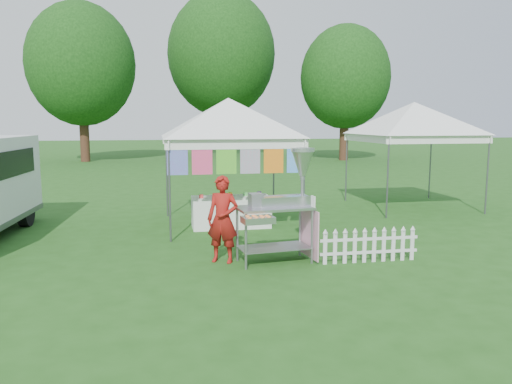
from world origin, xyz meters
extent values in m
plane|color=#214E16|center=(0.00, 0.00, 0.00)|extent=(120.00, 120.00, 0.00)
cylinder|color=#59595E|center=(-1.42, 2.08, 1.05)|extent=(0.04, 0.04, 2.10)
cylinder|color=#59595E|center=(1.42, 2.08, 1.05)|extent=(0.04, 0.04, 2.10)
cylinder|color=#59595E|center=(-1.42, 4.92, 1.05)|extent=(0.04, 0.04, 2.10)
cylinder|color=#59595E|center=(1.42, 4.92, 1.05)|extent=(0.04, 0.04, 2.10)
cube|color=white|center=(0.00, 2.08, 2.00)|extent=(3.00, 0.03, 0.22)
cube|color=white|center=(0.00, 4.92, 2.00)|extent=(3.00, 0.03, 0.22)
pyramid|color=white|center=(0.00, 3.50, 3.00)|extent=(4.24, 4.24, 0.90)
cylinder|color=#59595E|center=(0.00, 2.08, 2.08)|extent=(3.00, 0.03, 0.03)
cube|color=purple|center=(-1.25, 2.08, 1.73)|extent=(0.42, 0.01, 0.70)
cube|color=#DB1BB5|center=(-0.75, 2.08, 1.73)|extent=(0.42, 0.01, 0.70)
cube|color=#189028|center=(-0.25, 2.08, 1.73)|extent=(0.42, 0.01, 0.70)
cube|color=#37CEBF|center=(0.25, 2.08, 1.73)|extent=(0.42, 0.01, 0.70)
cube|color=orange|center=(0.75, 2.08, 1.73)|extent=(0.42, 0.01, 0.70)
cube|color=blue|center=(1.25, 2.08, 1.73)|extent=(0.42, 0.01, 0.70)
cylinder|color=#59595E|center=(4.08, 3.58, 1.05)|extent=(0.04, 0.04, 2.10)
cylinder|color=#59595E|center=(6.92, 3.58, 1.05)|extent=(0.04, 0.04, 2.10)
cylinder|color=#59595E|center=(4.08, 6.42, 1.05)|extent=(0.04, 0.04, 2.10)
cylinder|color=#59595E|center=(6.92, 6.42, 1.05)|extent=(0.04, 0.04, 2.10)
cube|color=white|center=(5.50, 3.58, 2.00)|extent=(3.00, 0.03, 0.22)
cube|color=white|center=(5.50, 6.42, 2.00)|extent=(3.00, 0.03, 0.22)
pyramid|color=white|center=(5.50, 5.00, 3.00)|extent=(4.24, 4.24, 0.90)
cylinder|color=#59595E|center=(5.50, 3.58, 2.08)|extent=(3.00, 0.03, 0.03)
cylinder|color=#3A2215|center=(-6.00, 24.00, 1.98)|extent=(0.56, 0.56, 3.96)
ellipsoid|color=#24621B|center=(-6.00, 24.00, 5.85)|extent=(6.40, 6.40, 7.36)
cylinder|color=#3A2215|center=(3.00, 28.00, 2.42)|extent=(0.56, 0.56, 4.84)
ellipsoid|color=#24621B|center=(3.00, 28.00, 7.15)|extent=(7.60, 7.60, 8.74)
cylinder|color=#3A2215|center=(10.00, 22.00, 1.76)|extent=(0.56, 0.56, 3.52)
ellipsoid|color=#24621B|center=(10.00, 22.00, 5.20)|extent=(5.60, 5.60, 6.44)
cylinder|color=gray|center=(-0.24, -0.14, 0.49)|extent=(0.05, 0.05, 0.97)
cylinder|color=gray|center=(0.95, -0.01, 0.49)|extent=(0.05, 0.05, 0.97)
cylinder|color=gray|center=(-0.30, 0.40, 0.49)|extent=(0.05, 0.05, 0.97)
cylinder|color=gray|center=(0.89, 0.53, 0.49)|extent=(0.05, 0.05, 0.97)
cube|color=gray|center=(0.33, 0.20, 0.27)|extent=(1.29, 0.75, 0.02)
cube|color=#B7B7BC|center=(0.33, 0.20, 0.97)|extent=(1.36, 0.79, 0.04)
cube|color=#B7B7BC|center=(0.52, 0.27, 1.08)|extent=(0.94, 0.37, 0.16)
cube|color=gray|center=(0.00, 0.21, 1.11)|extent=(0.24, 0.26, 0.24)
cylinder|color=gray|center=(0.86, 0.31, 1.46)|extent=(0.06, 0.06, 0.97)
cone|color=#B7B7BC|center=(0.86, 0.31, 1.73)|extent=(0.43, 0.43, 0.43)
cylinder|color=#B7B7BC|center=(0.86, 0.31, 1.97)|extent=(0.45, 0.45, 0.06)
cube|color=#B7B7BC|center=(-0.06, -0.26, 0.86)|extent=(0.55, 0.38, 0.11)
cube|color=pink|center=(0.98, 0.27, 0.49)|extent=(0.11, 0.81, 0.88)
cube|color=white|center=(0.95, -0.04, 1.10)|extent=(0.03, 0.15, 0.19)
imported|color=maroon|center=(-0.55, 0.39, 0.77)|extent=(0.66, 0.57, 1.53)
cube|color=black|center=(-4.68, 3.28, 1.57)|extent=(0.22, 2.77, 0.56)
cylinder|color=black|center=(-4.73, 4.30, 0.34)|extent=(0.27, 0.70, 0.69)
cube|color=silver|center=(1.16, -0.11, 0.28)|extent=(0.07, 0.02, 0.56)
cube|color=silver|center=(1.34, -0.12, 0.28)|extent=(0.07, 0.02, 0.56)
cube|color=silver|center=(1.52, -0.12, 0.28)|extent=(0.07, 0.02, 0.56)
cube|color=silver|center=(1.70, -0.12, 0.28)|extent=(0.07, 0.02, 0.56)
cube|color=silver|center=(1.88, -0.13, 0.28)|extent=(0.07, 0.02, 0.56)
cube|color=silver|center=(2.06, -0.13, 0.28)|extent=(0.07, 0.02, 0.56)
cube|color=silver|center=(2.24, -0.13, 0.28)|extent=(0.07, 0.02, 0.56)
cube|color=silver|center=(2.42, -0.14, 0.28)|extent=(0.07, 0.02, 0.56)
cube|color=silver|center=(2.60, -0.14, 0.28)|extent=(0.07, 0.02, 0.56)
cube|color=silver|center=(2.78, -0.14, 0.28)|extent=(0.07, 0.02, 0.56)
cube|color=silver|center=(1.97, -0.13, 0.18)|extent=(1.80, 0.06, 0.05)
cube|color=silver|center=(1.97, -0.13, 0.42)|extent=(1.80, 0.06, 0.05)
cube|color=white|center=(0.01, 3.25, 0.36)|extent=(1.80, 0.70, 0.73)
camera|label=1|loc=(-1.64, -8.11, 2.46)|focal=35.00mm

